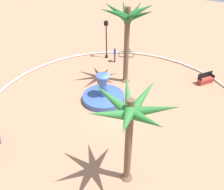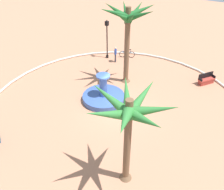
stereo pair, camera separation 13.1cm
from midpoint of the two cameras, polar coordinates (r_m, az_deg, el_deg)
name	(u,v)px [view 1 (the left image)]	position (r m, az deg, el deg)	size (l,w,h in m)	color
ground_plane	(116,108)	(18.43, 0.72, -3.12)	(80.00, 80.00, 0.00)	tan
plaza_curb	(116,107)	(18.37, 0.73, -2.87)	(20.53, 20.53, 0.20)	silver
fountain	(103,97)	(19.10, -2.28, -0.38)	(3.43, 3.43, 2.34)	#38569E
palm_tree_near_fountain	(128,23)	(19.51, 3.60, 17.09)	(4.59, 4.46, 6.93)	brown
palm_tree_by_curb	(131,116)	(10.64, 4.20, -5.08)	(4.35, 4.35, 5.67)	brown
bench_east	(206,80)	(22.89, 21.67, 3.49)	(1.32, 1.60, 1.00)	#B73D33
lamppost	(106,36)	(25.14, -1.56, 14.10)	(0.32, 0.32, 4.16)	black
bicycle_red_frame	(126,54)	(26.05, 3.35, 9.93)	(1.57, 0.82, 0.94)	black
person_cyclist_helmet	(115,54)	(24.78, 0.54, 10.04)	(0.32, 0.49, 1.68)	#33333D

